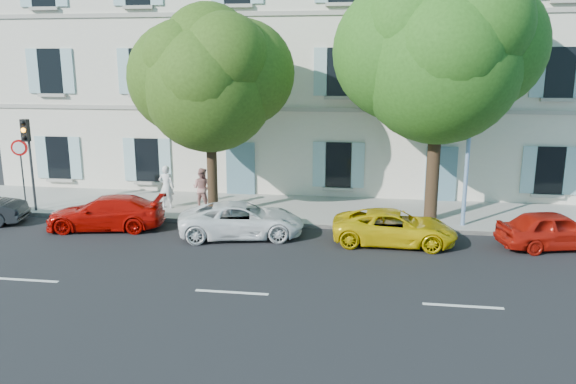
% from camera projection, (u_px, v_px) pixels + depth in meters
% --- Properties ---
extents(ground, '(90.00, 90.00, 0.00)m').
position_uv_depth(ground, '(260.00, 245.00, 18.88)').
color(ground, black).
extents(sidewalk, '(36.00, 4.50, 0.15)m').
position_uv_depth(sidewalk, '(281.00, 209.00, 23.15)').
color(sidewalk, '#A09E96').
rests_on(sidewalk, ground).
extents(kerb, '(36.00, 0.16, 0.16)m').
position_uv_depth(kerb, '(272.00, 224.00, 21.06)').
color(kerb, '#9E998E').
rests_on(kerb, ground).
extents(building, '(28.00, 7.00, 12.00)m').
position_uv_depth(building, '(299.00, 62.00, 27.34)').
color(building, beige).
rests_on(building, ground).
extents(car_red_coupe, '(4.45, 2.38, 1.23)m').
position_uv_depth(car_red_coupe, '(106.00, 213.00, 20.60)').
color(car_red_coupe, '#B10A05').
rests_on(car_red_coupe, ground).
extents(car_white_coupe, '(4.68, 2.84, 1.21)m').
position_uv_depth(car_white_coupe, '(242.00, 220.00, 19.70)').
color(car_white_coupe, white).
rests_on(car_white_coupe, ground).
extents(car_yellow_supercar, '(4.18, 1.98, 1.15)m').
position_uv_depth(car_yellow_supercar, '(394.00, 227.00, 18.92)').
color(car_yellow_supercar, '#D5B108').
rests_on(car_yellow_supercar, ground).
extents(car_red_hatchback, '(3.93, 2.31, 1.26)m').
position_uv_depth(car_red_hatchback, '(555.00, 230.00, 18.45)').
color(car_red_hatchback, '#A8140A').
rests_on(car_red_hatchback, ground).
extents(tree_left, '(5.01, 5.01, 7.77)m').
position_uv_depth(tree_left, '(209.00, 86.00, 20.96)').
color(tree_left, '#3A2819').
rests_on(tree_left, sidewalk).
extents(tree_right, '(5.94, 5.94, 9.16)m').
position_uv_depth(tree_right, '(439.00, 62.00, 20.03)').
color(tree_right, '#3A2819').
rests_on(tree_right, sidewalk).
extents(traffic_light, '(0.29, 0.42, 3.69)m').
position_uv_depth(traffic_light, '(28.00, 145.00, 22.03)').
color(traffic_light, '#383A3D').
rests_on(traffic_light, sidewalk).
extents(road_sign, '(0.64, 0.20, 2.83)m').
position_uv_depth(road_sign, '(21.00, 159.00, 22.62)').
color(road_sign, '#383A3D').
rests_on(road_sign, sidewalk).
extents(street_lamp, '(0.30, 1.64, 7.68)m').
position_uv_depth(street_lamp, '(472.00, 106.00, 19.54)').
color(street_lamp, '#7293BF').
rests_on(street_lamp, sidewalk).
extents(pedestrian_a, '(0.65, 0.43, 1.77)m').
position_uv_depth(pedestrian_a, '(167.00, 187.00, 22.93)').
color(pedestrian_a, silver).
rests_on(pedestrian_a, sidewalk).
extents(pedestrian_b, '(0.92, 0.78, 1.67)m').
position_uv_depth(pedestrian_b, '(202.00, 188.00, 22.88)').
color(pedestrian_b, tan).
rests_on(pedestrian_b, sidewalk).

